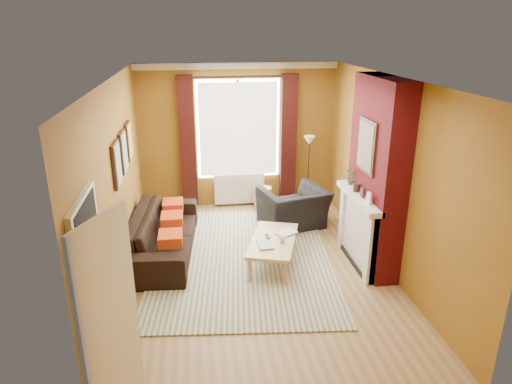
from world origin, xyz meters
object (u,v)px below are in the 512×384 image
sofa (163,233)px  floor_lamp (309,152)px  coffee_table (273,242)px  armchair (293,208)px  wicker_stool (263,198)px

sofa → floor_lamp: 3.21m
coffee_table → sofa: bearing=177.6°
sofa → coffee_table: size_ratio=1.68×
armchair → wicker_stool: armchair is taller
floor_lamp → armchair: bearing=-120.6°
sofa → armchair: bearing=-67.4°
coffee_table → floor_lamp: floor_lamp is taller
floor_lamp → sofa: bearing=-151.3°
coffee_table → armchair: bearing=83.9°
armchair → coffee_table: armchair is taller
wicker_stool → armchair: bearing=-66.1°
sofa → armchair: armchair is taller
coffee_table → wicker_stool: (0.20, 2.26, -0.16)m
armchair → wicker_stool: 1.01m
armchair → wicker_stool: size_ratio=2.49×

